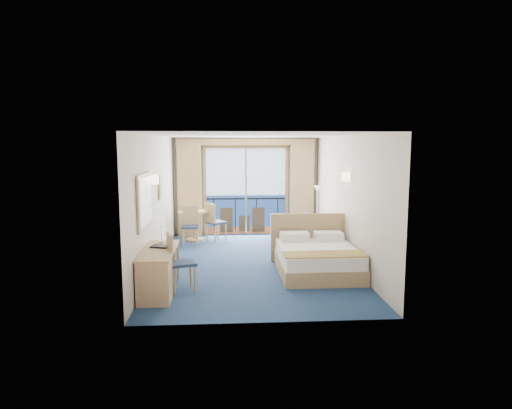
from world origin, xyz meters
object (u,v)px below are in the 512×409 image
at_px(armchair, 303,228).
at_px(floor_lamp, 317,199).
at_px(bed, 317,258).
at_px(table_chair_b, 190,223).
at_px(table_chair_a, 214,220).
at_px(nightstand, 330,245).
at_px(desk, 155,276).
at_px(desk_chair, 177,259).
at_px(round_table, 194,218).

distance_m(armchair, floor_lamp, 0.87).
bearing_deg(bed, table_chair_b, 134.72).
xyz_separation_m(table_chair_a, table_chair_b, (-0.58, -0.37, -0.02)).
relative_size(floor_lamp, table_chair_a, 1.44).
height_order(nightstand, floor_lamp, floor_lamp).
bearing_deg(desk, floor_lamp, 51.41).
distance_m(nightstand, table_chair_a, 3.31).
distance_m(floor_lamp, table_chair_b, 3.35).
relative_size(bed, armchair, 2.42).
height_order(desk, table_chair_a, table_chair_a).
bearing_deg(armchair, nightstand, 72.59).
bearing_deg(nightstand, floor_lamp, 88.01).
bearing_deg(nightstand, armchair, 102.31).
bearing_deg(desk, bed, 26.08).
distance_m(desk_chair, round_table, 4.23).
height_order(nightstand, desk, desk).
bearing_deg(armchair, bed, 56.46).
xyz_separation_m(floor_lamp, table_chair_b, (-3.29, -0.29, -0.55)).
xyz_separation_m(bed, nightstand, (0.54, 1.13, -0.00)).
xyz_separation_m(nightstand, desk, (-3.48, -2.57, 0.12)).
xyz_separation_m(floor_lamp, round_table, (-3.22, 0.24, -0.51)).
xyz_separation_m(bed, armchair, (0.18, 2.75, 0.08)).
bearing_deg(table_chair_b, armchair, 0.70).
xyz_separation_m(bed, table_chair_a, (-2.11, 3.09, 0.27)).
height_order(round_table, table_chair_a, table_chair_a).
bearing_deg(floor_lamp, round_table, 175.78).
relative_size(bed, desk, 1.24).
relative_size(nightstand, desk_chair, 0.56).
relative_size(floor_lamp, table_chair_b, 1.49).
relative_size(bed, nightstand, 3.43).
bearing_deg(nightstand, bed, -115.42).
relative_size(desk, desk_chair, 1.56).
bearing_deg(table_chair_a, armchair, -136.52).
height_order(bed, desk, bed).
bearing_deg(bed, table_chair_a, 124.36).
bearing_deg(floor_lamp, armchair, -149.13).
bearing_deg(desk_chair, desk, 128.90).
bearing_deg(table_chair_b, nightstand, -26.16).
bearing_deg(desk_chair, round_table, -16.59).
distance_m(bed, table_chair_a, 3.75).
distance_m(bed, desk_chair, 2.83).
bearing_deg(bed, desk, -153.92).
relative_size(armchair, table_chair_a, 0.81).
distance_m(desk_chair, table_chair_a, 4.12).
height_order(desk, table_chair_b, table_chair_b).
xyz_separation_m(desk, table_chair_a, (0.83, 4.53, 0.15)).
height_order(nightstand, armchair, armchair).
height_order(bed, nightstand, bed).
bearing_deg(armchair, table_chair_b, -29.01).
relative_size(table_chair_a, table_chair_b, 1.04).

